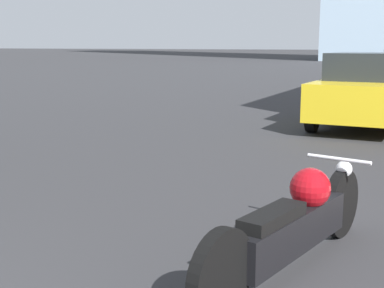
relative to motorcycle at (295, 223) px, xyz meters
name	(u,v)px	position (x,y,z in m)	size (l,w,h in m)	color
motorcycle	(295,223)	(0.00, 0.00, 0.00)	(0.86, 2.70, 0.82)	black
parked_car_yellow	(366,90)	(-0.45, 8.48, 0.43)	(2.09, 4.30, 1.68)	gold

